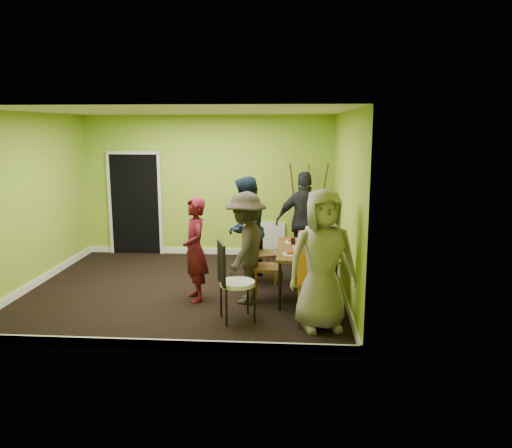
{
  "coord_description": "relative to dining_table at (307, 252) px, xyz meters",
  "views": [
    {
      "loc": [
        1.66,
        -7.61,
        2.56
      ],
      "look_at": [
        1.12,
        0.0,
        1.08
      ],
      "focal_mm": 35.0,
      "sensor_mm": 36.0,
      "label": 1
    }
  ],
  "objects": [
    {
      "name": "ground",
      "position": [
        -1.91,
        0.19,
        -0.7
      ],
      "size": [
        5.0,
        5.0,
        0.0
      ],
      "primitive_type": "plane",
      "color": "black",
      "rests_on": "ground"
    },
    {
      "name": "plate_wall_front",
      "position": [
        0.27,
        -0.2,
        0.06
      ],
      "size": [
        0.24,
        0.24,
        0.01
      ],
      "primitive_type": "cylinder",
      "color": "white",
      "rests_on": "dining_table"
    },
    {
      "name": "chair_bentwood",
      "position": [
        -1.02,
        -1.1,
        -0.1
      ],
      "size": [
        0.54,
        0.53,
        1.08
      ],
      "rotation": [
        0.0,
        0.0,
        -1.24
      ],
      "color": "black",
      "rests_on": "ground"
    },
    {
      "name": "person_standing",
      "position": [
        -1.66,
        -0.32,
        0.08
      ],
      "size": [
        0.56,
        0.66,
        1.55
      ],
      "primitive_type": "imported",
      "rotation": [
        0.0,
        0.0,
        -1.18
      ],
      "color": "#510D1A",
      "rests_on": "ground"
    },
    {
      "name": "person_front_end",
      "position": [
        0.16,
        -1.27,
        0.21
      ],
      "size": [
        1.0,
        0.76,
        1.82
      ],
      "primitive_type": "imported",
      "rotation": [
        0.0,
        0.0,
        0.23
      ],
      "color": "gray",
      "rests_on": "ground"
    },
    {
      "name": "chair_back_end",
      "position": [
        0.04,
        1.29,
        -0.06
      ],
      "size": [
        0.49,
        0.53,
        0.9
      ],
      "rotation": [
        0.0,
        0.0,
        2.78
      ],
      "color": "orange",
      "rests_on": "ground"
    },
    {
      "name": "cup_b",
      "position": [
        0.1,
        0.13,
        0.1
      ],
      "size": [
        0.09,
        0.09,
        0.09
      ],
      "primitive_type": "imported",
      "color": "white",
      "rests_on": "dining_table"
    },
    {
      "name": "thermos",
      "position": [
        -0.1,
        0.01,
        0.17
      ],
      "size": [
        0.08,
        0.08,
        0.23
      ],
      "primitive_type": "cylinder",
      "color": "white",
      "rests_on": "dining_table"
    },
    {
      "name": "chair_left_far",
      "position": [
        -0.82,
        0.5,
        -0.08
      ],
      "size": [
        0.58,
        0.58,
        1.09
      ],
      "rotation": [
        0.0,
        0.0,
        -1.2
      ],
      "color": "orange",
      "rests_on": "ground"
    },
    {
      "name": "dining_table",
      "position": [
        0.0,
        0.0,
        0.0
      ],
      "size": [
        0.9,
        1.5,
        0.75
      ],
      "color": "black",
      "rests_on": "ground"
    },
    {
      "name": "chair_front_end",
      "position": [
        0.08,
        -1.03,
        -0.09
      ],
      "size": [
        0.55,
        0.56,
        1.07
      ],
      "rotation": [
        0.0,
        0.0,
        -0.3
      ],
      "color": "orange",
      "rests_on": "ground"
    },
    {
      "name": "plate_wall_back",
      "position": [
        0.28,
        0.11,
        0.06
      ],
      "size": [
        0.24,
        0.24,
        0.01
      ],
      "primitive_type": "cylinder",
      "color": "white",
      "rests_on": "dining_table"
    },
    {
      "name": "plate_near_left",
      "position": [
        -0.23,
        0.36,
        0.06
      ],
      "size": [
        0.22,
        0.22,
        0.01
      ],
      "primitive_type": "cylinder",
      "color": "white",
      "rests_on": "dining_table"
    },
    {
      "name": "plate_near_right",
      "position": [
        -0.24,
        -0.41,
        0.06
      ],
      "size": [
        0.26,
        0.26,
        0.01
      ],
      "primitive_type": "cylinder",
      "color": "white",
      "rests_on": "dining_table"
    },
    {
      "name": "blue_bottle",
      "position": [
        0.3,
        -0.26,
        0.15
      ],
      "size": [
        0.08,
        0.08,
        0.19
      ],
      "primitive_type": "cylinder",
      "color": "blue",
      "rests_on": "dining_table"
    },
    {
      "name": "easel",
      "position": [
        0.08,
        2.22,
        0.24
      ],
      "size": [
        0.76,
        0.71,
        1.89
      ],
      "color": "brown",
      "rests_on": "ground"
    },
    {
      "name": "cup_a",
      "position": [
        -0.15,
        -0.25,
        0.1
      ],
      "size": [
        0.12,
        0.12,
        0.09
      ],
      "primitive_type": "imported",
      "color": "white",
      "rests_on": "dining_table"
    },
    {
      "name": "glass_mid",
      "position": [
        -0.21,
        0.25,
        0.1
      ],
      "size": [
        0.07,
        0.07,
        0.09
      ],
      "primitive_type": "cylinder",
      "color": "black",
      "rests_on": "dining_table"
    },
    {
      "name": "person_left_far",
      "position": [
        -1.01,
        0.72,
        0.19
      ],
      "size": [
        0.83,
        0.98,
        1.76
      ],
      "primitive_type": "imported",
      "rotation": [
        0.0,
        0.0,
        -1.78
      ],
      "color": "black",
      "rests_on": "ground"
    },
    {
      "name": "plate_far_front",
      "position": [
        0.04,
        -0.49,
        0.06
      ],
      "size": [
        0.22,
        0.22,
        0.01
      ],
      "primitive_type": "cylinder",
      "color": "white",
      "rests_on": "dining_table"
    },
    {
      "name": "chair_left_near",
      "position": [
        -0.66,
        -0.22,
        -0.1
      ],
      "size": [
        0.46,
        0.46,
        1.06
      ],
      "rotation": [
        0.0,
        0.0,
        -1.53
      ],
      "color": "orange",
      "rests_on": "ground"
    },
    {
      "name": "room_walls",
      "position": [
        -1.94,
        0.24,
        0.29
      ],
      "size": [
        5.04,
        4.54,
        2.82
      ],
      "color": "#96C031",
      "rests_on": "ground"
    },
    {
      "name": "glass_back",
      "position": [
        0.18,
        0.45,
        0.1
      ],
      "size": [
        0.07,
        0.07,
        0.09
      ],
      "primitive_type": "cylinder",
      "color": "black",
      "rests_on": "dining_table"
    },
    {
      "name": "person_left_near",
      "position": [
        -0.9,
        -0.35,
        0.13
      ],
      "size": [
        0.82,
        1.17,
        1.65
      ],
      "primitive_type": "imported",
      "rotation": [
        0.0,
        0.0,
        -1.78
      ],
      "color": "#2E251E",
      "rests_on": "ground"
    },
    {
      "name": "orange_bottle",
      "position": [
        -0.14,
        0.11,
        0.1
      ],
      "size": [
        0.04,
        0.04,
        0.08
      ],
      "primitive_type": "cylinder",
      "color": "orange",
      "rests_on": "dining_table"
    },
    {
      "name": "person_back_end",
      "position": [
        0.01,
        1.37,
        0.2
      ],
      "size": [
        1.09,
        0.53,
        1.8
      ],
      "primitive_type": "imported",
      "rotation": [
        0.0,
        0.0,
        3.23
      ],
      "color": "black",
      "rests_on": "ground"
    },
    {
      "name": "glass_front",
      "position": [
        0.18,
        -0.52,
        0.1
      ],
      "size": [
        0.06,
        0.06,
        0.09
      ],
      "primitive_type": "cylinder",
      "color": "black",
      "rests_on": "dining_table"
    },
    {
      "name": "plate_far_back",
      "position": [
        -0.02,
        0.54,
        0.06
      ],
      "size": [
        0.25,
        0.25,
        0.01
      ],
      "primitive_type": "cylinder",
      "color": "white",
      "rests_on": "dining_table"
    }
  ]
}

